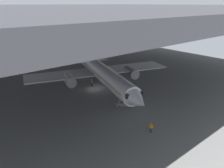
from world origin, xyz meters
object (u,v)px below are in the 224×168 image
object	(u,v)px
airplane_main	(104,74)
crew_worker_by_stairs	(131,103)
crew_worker_near_nose	(151,127)
boarding_stairs	(125,101)

from	to	relation	value
airplane_main	crew_worker_by_stairs	world-z (taller)	airplane_main
crew_worker_by_stairs	crew_worker_near_nose	bearing A→B (deg)	-114.73
crew_worker_by_stairs	boarding_stairs	bearing A→B (deg)	79.93
airplane_main	crew_worker_near_nose	bearing A→B (deg)	-108.55
airplane_main	crew_worker_near_nose	xyz separation A→B (m)	(-7.03, -20.94, -2.54)
crew_worker_by_stairs	airplane_main	bearing A→B (deg)	76.14
crew_worker_near_nose	crew_worker_by_stairs	world-z (taller)	crew_worker_near_nose
crew_worker_near_nose	crew_worker_by_stairs	xyz separation A→B (m)	(4.01, 8.71, -0.00)
airplane_main	crew_worker_by_stairs	size ratio (longest dim) A/B	21.59
boarding_stairs	crew_worker_by_stairs	distance (m)	1.96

